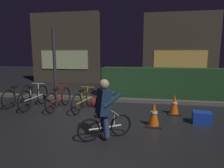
% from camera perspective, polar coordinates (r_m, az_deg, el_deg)
% --- Properties ---
extents(ground_plane, '(40.00, 40.00, 0.00)m').
position_cam_1_polar(ground_plane, '(5.11, -3.46, -11.00)').
color(ground_plane, black).
extents(sidewalk_curb, '(12.00, 0.24, 0.12)m').
position_cam_1_polar(sidewalk_curb, '(7.16, 0.69, -4.65)').
color(sidewalk_curb, '#56544F').
rests_on(sidewalk_curb, ground).
extents(hedge_row, '(4.80, 0.70, 1.20)m').
position_cam_1_polar(hedge_row, '(7.87, 14.84, 0.30)').
color(hedge_row, '#214723').
rests_on(hedge_row, ground).
extents(storefront_left, '(4.20, 0.54, 4.17)m').
position_cam_1_polar(storefront_left, '(12.19, -13.67, 10.24)').
color(storefront_left, '#42382D').
rests_on(storefront_left, ground).
extents(storefront_right, '(4.22, 0.54, 4.10)m').
position_cam_1_polar(storefront_right, '(12.01, 19.53, 9.84)').
color(storefront_right, '#42382D').
rests_on(storefront_right, ground).
extents(street_post, '(0.10, 0.10, 2.58)m').
position_cam_1_polar(street_post, '(6.59, -16.69, 4.65)').
color(street_post, '#2D2D33').
rests_on(street_post, ground).
extents(parked_bike_leftmost, '(0.46, 1.54, 0.71)m').
position_cam_1_polar(parked_bike_leftmost, '(7.33, -26.13, -3.13)').
color(parked_bike_leftmost, black).
rests_on(parked_bike_leftmost, ground).
extents(parked_bike_left_mid, '(0.46, 1.67, 0.77)m').
position_cam_1_polar(parked_bike_left_mid, '(6.76, -22.18, -3.62)').
color(parked_bike_left_mid, black).
rests_on(parked_bike_left_mid, ground).
extents(parked_bike_center_left, '(0.46, 1.55, 0.72)m').
position_cam_1_polar(parked_bike_center_left, '(6.34, -15.57, -4.29)').
color(parked_bike_center_left, black).
rests_on(parked_bike_center_left, ground).
extents(parked_bike_center_right, '(0.46, 1.52, 0.71)m').
position_cam_1_polar(parked_bike_center_right, '(6.02, -8.33, -4.77)').
color(parked_bike_center_right, black).
rests_on(parked_bike_center_right, ground).
extents(traffic_cone_near, '(0.36, 0.36, 0.61)m').
position_cam_1_polar(traffic_cone_near, '(4.79, 12.41, -8.85)').
color(traffic_cone_near, black).
rests_on(traffic_cone_near, ground).
extents(traffic_cone_far, '(0.36, 0.36, 0.60)m').
position_cam_1_polar(traffic_cone_far, '(5.86, 18.10, -5.86)').
color(traffic_cone_far, black).
rests_on(traffic_cone_far, ground).
extents(blue_crate, '(0.47, 0.36, 0.30)m').
position_cam_1_polar(blue_crate, '(5.40, 25.20, -9.07)').
color(blue_crate, '#193DB7').
rests_on(blue_crate, ground).
extents(cyclist, '(1.02, 0.68, 1.25)m').
position_cam_1_polar(cyclist, '(3.93, -2.51, -7.49)').
color(cyclist, black).
rests_on(cyclist, ground).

